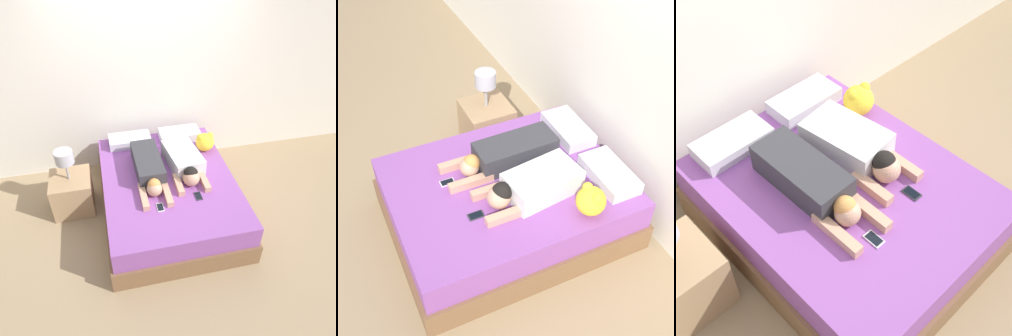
# 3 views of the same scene
# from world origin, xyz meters

# --- Properties ---
(ground_plane) EXTENTS (12.00, 12.00, 0.00)m
(ground_plane) POSITION_xyz_m (0.00, 0.00, 0.00)
(ground_plane) COLOR #9E8460
(wall_back) EXTENTS (12.00, 0.06, 2.60)m
(wall_back) POSITION_xyz_m (0.00, 1.17, 1.30)
(wall_back) COLOR silver
(wall_back) RESTS_ON ground_plane
(bed) EXTENTS (1.59, 2.03, 0.54)m
(bed) POSITION_xyz_m (0.00, 0.00, 0.26)
(bed) COLOR brown
(bed) RESTS_ON ground_plane
(pillow_head_left) EXTENTS (0.56, 0.29, 0.11)m
(pillow_head_left) POSITION_xyz_m (-0.34, 0.81, 0.59)
(pillow_head_left) COLOR silver
(pillow_head_left) RESTS_ON bed
(pillow_head_right) EXTENTS (0.56, 0.29, 0.11)m
(pillow_head_right) POSITION_xyz_m (0.34, 0.81, 0.59)
(pillow_head_right) COLOR silver
(pillow_head_right) RESTS_ON bed
(person_left) EXTENTS (0.33, 1.03, 0.22)m
(person_left) POSITION_xyz_m (-0.21, 0.10, 0.64)
(person_left) COLOR #333338
(person_left) RESTS_ON bed
(person_right) EXTENTS (0.43, 0.89, 0.23)m
(person_right) POSITION_xyz_m (0.23, 0.12, 0.64)
(person_right) COLOR silver
(person_right) RESTS_ON bed
(cell_phone_left) EXTENTS (0.07, 0.13, 0.01)m
(cell_phone_left) POSITION_xyz_m (-0.19, -0.46, 0.54)
(cell_phone_left) COLOR silver
(cell_phone_left) RESTS_ON bed
(cell_phone_right) EXTENTS (0.07, 0.13, 0.01)m
(cell_phone_right) POSITION_xyz_m (0.26, -0.38, 0.54)
(cell_phone_right) COLOR #2D2D33
(cell_phone_right) RESTS_ON bed
(plush_toy) EXTENTS (0.24, 0.24, 0.25)m
(plush_toy) POSITION_xyz_m (0.60, 0.46, 0.66)
(plush_toy) COLOR yellow
(plush_toy) RESTS_ON bed
(nightstand) EXTENTS (0.49, 0.49, 0.89)m
(nightstand) POSITION_xyz_m (-1.16, 0.31, 0.28)
(nightstand) COLOR tan
(nightstand) RESTS_ON ground_plane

